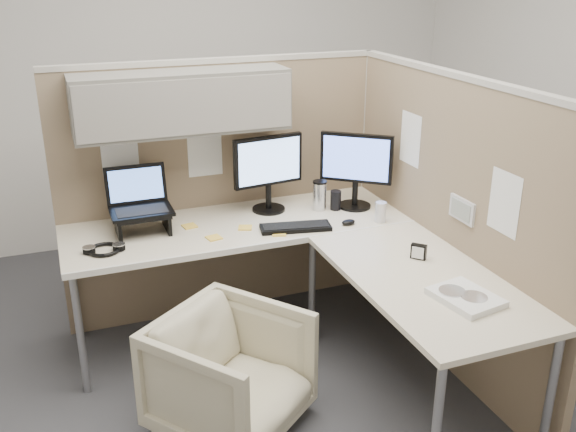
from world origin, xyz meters
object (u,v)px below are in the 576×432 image
object	(u,v)px
desk	(300,251)
office_chair	(230,369)
monitor_left	(268,167)
keyboard	(296,227)

from	to	relation	value
desk	office_chair	distance (m)	0.76
monitor_left	keyboard	distance (m)	0.43
monitor_left	keyboard	bearing A→B (deg)	-90.63
desk	keyboard	size ratio (longest dim) A/B	5.00
keyboard	office_chair	bearing A→B (deg)	-122.26
monitor_left	keyboard	size ratio (longest dim) A/B	1.16
monitor_left	office_chair	bearing A→B (deg)	-126.86
desk	monitor_left	size ratio (longest dim) A/B	4.29
monitor_left	desk	bearing A→B (deg)	-98.49
desk	keyboard	bearing A→B (deg)	75.93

